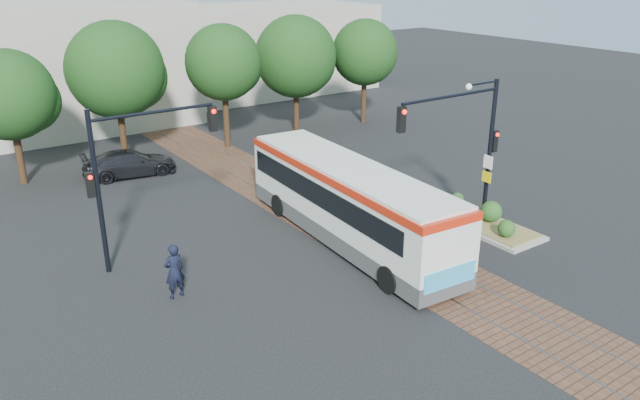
{
  "coord_description": "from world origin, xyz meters",
  "views": [
    {
      "loc": [
        -14.81,
        -16.98,
        10.65
      ],
      "look_at": [
        -1.44,
        2.08,
        1.6
      ],
      "focal_mm": 35.0,
      "sensor_mm": 36.0,
      "label": 1
    }
  ],
  "objects_px": {
    "traffic_island": "(480,218)",
    "city_bus": "(348,199)",
    "signal_pole_left": "(128,165)",
    "parked_car": "(130,163)",
    "officer": "(174,271)",
    "signal_pole_main": "(471,134)"
  },
  "relations": [
    {
      "from": "traffic_island",
      "to": "signal_pole_main",
      "type": "distance_m",
      "value": 3.95
    },
    {
      "from": "traffic_island",
      "to": "city_bus",
      "type": "bearing_deg",
      "value": 159.51
    },
    {
      "from": "city_bus",
      "to": "traffic_island",
      "type": "xyz_separation_m",
      "value": [
        5.54,
        -2.07,
        -1.43
      ]
    },
    {
      "from": "city_bus",
      "to": "traffic_island",
      "type": "bearing_deg",
      "value": -16.68
    },
    {
      "from": "signal_pole_main",
      "to": "signal_pole_left",
      "type": "height_order",
      "value": "signal_pole_main"
    },
    {
      "from": "traffic_island",
      "to": "parked_car",
      "type": "relative_size",
      "value": 1.1
    },
    {
      "from": "city_bus",
      "to": "signal_pole_main",
      "type": "distance_m",
      "value": 5.53
    },
    {
      "from": "city_bus",
      "to": "officer",
      "type": "distance_m",
      "value": 7.53
    },
    {
      "from": "signal_pole_main",
      "to": "signal_pole_left",
      "type": "bearing_deg",
      "value": 158.55
    },
    {
      "from": "signal_pole_main",
      "to": "officer",
      "type": "relative_size",
      "value": 3.11
    },
    {
      "from": "city_bus",
      "to": "signal_pole_main",
      "type": "relative_size",
      "value": 2.0
    },
    {
      "from": "officer",
      "to": "parked_car",
      "type": "xyz_separation_m",
      "value": [
        3.04,
        13.2,
        -0.28
      ]
    },
    {
      "from": "signal_pole_left",
      "to": "parked_car",
      "type": "distance_m",
      "value": 11.03
    },
    {
      "from": "signal_pole_main",
      "to": "signal_pole_left",
      "type": "xyz_separation_m",
      "value": [
        -12.23,
        4.8,
        -0.29
      ]
    },
    {
      "from": "traffic_island",
      "to": "officer",
      "type": "bearing_deg",
      "value": 172.29
    },
    {
      "from": "signal_pole_main",
      "to": "parked_car",
      "type": "xyz_separation_m",
      "value": [
        -9.03,
        14.87,
        -3.47
      ]
    },
    {
      "from": "officer",
      "to": "signal_pole_left",
      "type": "bearing_deg",
      "value": -90.94
    },
    {
      "from": "city_bus",
      "to": "signal_pole_left",
      "type": "xyz_separation_m",
      "value": [
        -7.65,
        2.83,
        2.1
      ]
    },
    {
      "from": "officer",
      "to": "parked_car",
      "type": "bearing_deg",
      "value": -106.9
    },
    {
      "from": "city_bus",
      "to": "traffic_island",
      "type": "height_order",
      "value": "city_bus"
    },
    {
      "from": "signal_pole_main",
      "to": "officer",
      "type": "distance_m",
      "value": 12.59
    },
    {
      "from": "traffic_island",
      "to": "signal_pole_main",
      "type": "bearing_deg",
      "value": 174.64
    }
  ]
}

